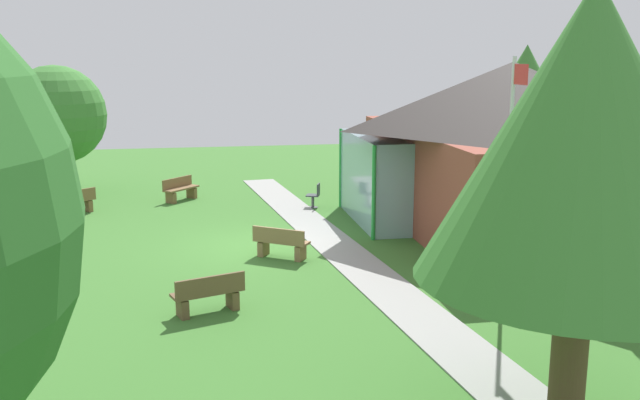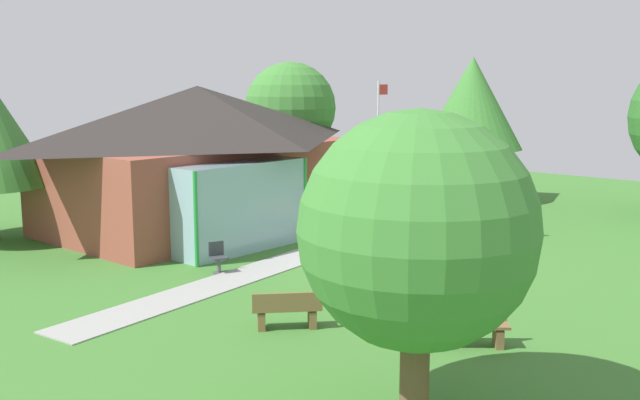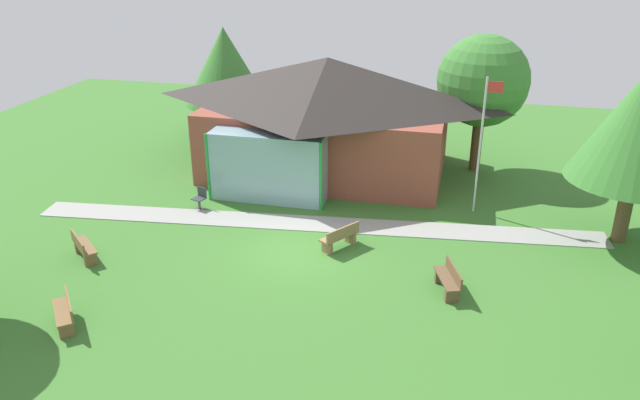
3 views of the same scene
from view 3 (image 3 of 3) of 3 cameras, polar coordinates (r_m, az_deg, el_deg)
The scene contains 11 objects.
ground_plane at distance 21.33m, azimuth -1.99°, elevation -4.60°, with size 44.00×44.00×0.00m, color #3D752D.
pavilion at distance 27.43m, azimuth 0.49°, elevation 7.84°, with size 11.21×8.22×5.07m.
footpath at distance 23.14m, azimuth -0.59°, elevation -2.17°, with size 20.97×1.30×0.03m, color #999993.
flagpole at distance 23.88m, azimuth 14.57°, elevation 5.35°, with size 0.64×0.08×5.24m.
bench_front_left at distance 18.71m, azimuth -22.26°, elevation -9.50°, with size 1.30×1.43×0.84m.
bench_mid_left at distance 22.05m, azimuth -20.82°, elevation -4.09°, with size 1.41×1.33×0.84m.
bench_mid_right at distance 19.21m, azimuth 11.68°, elevation -7.17°, with size 0.91×1.56×0.84m.
bench_rear_near_path at distance 21.28m, azimuth 1.86°, elevation -3.45°, with size 1.21×1.49×0.84m.
patio_chair_west at distance 24.69m, azimuth -10.90°, elevation 0.11°, with size 0.56×0.56×0.86m.
tree_behind_pavilion_right at distance 28.15m, azimuth 14.67°, elevation 10.44°, with size 3.96×3.96×6.04m.
tree_behind_pavilion_left at distance 32.29m, azimuth -8.68°, elevation 11.99°, with size 4.24×4.24×5.66m.
Camera 3 is at (5.15, -18.09, 10.06)m, focal length 35.02 mm.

